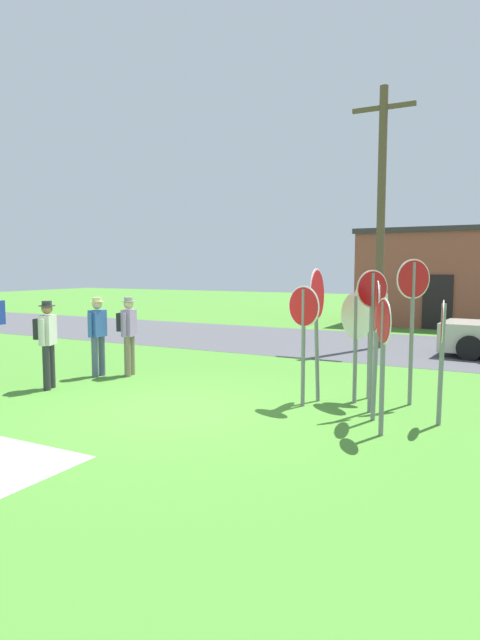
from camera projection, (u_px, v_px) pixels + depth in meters
The scene contains 16 objects.
ground_plane at pixel (172, 411), 9.00m from camera, with size 80.00×80.00×0.00m, color #47842D.
street_asphalt at pixel (338, 343), 16.94m from camera, with size 60.00×6.40×0.01m, color #4C4C51.
building_background at pixel (446, 277), 22.49m from camera, with size 6.74×4.59×3.95m.
utility_pole at pixel (381, 214), 15.65m from camera, with size 1.80×0.24×7.53m.
stop_sign_tallest at pixel (356, 328), 9.39m from camera, with size 0.68×0.48×1.95m.
stop_sign_leaning_left at pixel (376, 325), 8.29m from camera, with size 0.27×0.76×2.19m.
stop_sign_center_cluster at pixel (303, 325), 9.17m from camera, with size 0.66×0.28×2.08m.
stop_sign_rear_right at pixel (383, 344), 7.55m from camera, with size 0.34×0.57×1.96m.
stop_sign_rear_left at pixel (413, 307), 9.22m from camera, with size 0.46×0.52×2.53m.
stop_sign_leaning_right at pixel (370, 320), 9.74m from camera, with size 0.63×0.09×2.16m.
stop_sign_low_front at pixel (372, 319), 8.76m from camera, with size 0.39×0.49×2.35m.
stop_sign_nearest at pixel (442, 342), 8.06m from camera, with size 0.11×0.65×1.90m.
stop_sign_far_back at pixel (317, 309), 9.51m from camera, with size 0.16×0.90×2.37m.
person_in_blue at pixel (128, 330), 11.82m from camera, with size 0.42×0.55×1.74m.
person_near_signs at pixel (47, 338), 10.51m from camera, with size 0.44×0.53×1.74m.
person_holding_notes at pixel (98, 332), 11.75m from camera, with size 0.32×0.57×1.74m.
Camera 1 is at (5.11, -7.26, 2.39)m, focal length 30.26 mm.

